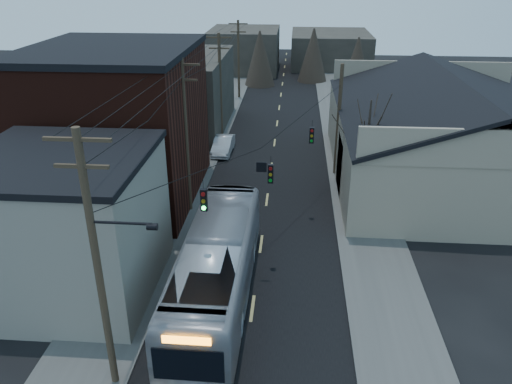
{
  "coord_description": "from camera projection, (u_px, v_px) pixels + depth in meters",
  "views": [
    {
      "loc": [
        1.67,
        -11.22,
        15.14
      ],
      "look_at": [
        -0.36,
        14.79,
        3.0
      ],
      "focal_mm": 35.0,
      "sensor_mm": 36.0,
      "label": 1
    }
  ],
  "objects": [
    {
      "name": "utility_lines",
      "position": [
        229.0,
        113.0,
        36.59
      ],
      "size": [
        11.24,
        45.28,
        10.5
      ],
      "color": "#382B1E",
      "rests_on": "ground"
    },
    {
      "name": "building_brick",
      "position": [
        118.0,
        127.0,
        33.32
      ],
      "size": [
        10.0,
        12.0,
        10.0
      ],
      "primitive_type": "cube",
      "color": "black",
      "rests_on": "ground"
    },
    {
      "name": "sidewalk_right",
      "position": [
        348.0,
        152.0,
        43.28
      ],
      "size": [
        4.0,
        110.0,
        0.12
      ],
      "primitive_type": "cube",
      "color": "#474744",
      "rests_on": "ground"
    },
    {
      "name": "road_surface",
      "position": [
        274.0,
        150.0,
        43.76
      ],
      "size": [
        9.0,
        110.0,
        0.02
      ],
      "primitive_type": "cube",
      "color": "black",
      "rests_on": "ground"
    },
    {
      "name": "sidewalk_left",
      "position": [
        200.0,
        148.0,
        44.19
      ],
      "size": [
        4.0,
        110.0,
        0.12
      ],
      "primitive_type": "cube",
      "color": "#474744",
      "rests_on": "ground"
    },
    {
      "name": "parked_car",
      "position": [
        223.0,
        145.0,
        42.88
      ],
      "size": [
        1.61,
        4.37,
        1.43
      ],
      "primitive_type": "imported",
      "rotation": [
        0.0,
        0.0,
        -0.02
      ],
      "color": "#B3B6BB",
      "rests_on": "ground"
    },
    {
      "name": "building_far_right",
      "position": [
        330.0,
        49.0,
        78.37
      ],
      "size": [
        12.0,
        14.0,
        5.0
      ],
      "primitive_type": "cube",
      "color": "#2E2A25",
      "rests_on": "ground"
    },
    {
      "name": "warehouse",
      "position": [
        445.0,
        144.0,
        37.18
      ],
      "size": [
        16.16,
        20.6,
        7.73
      ],
      "color": "gray",
      "rests_on": "ground"
    },
    {
      "name": "building_left_far",
      "position": [
        179.0,
        92.0,
        48.38
      ],
      "size": [
        9.0,
        14.0,
        7.0
      ],
      "primitive_type": "cube",
      "color": "#2E2A25",
      "rests_on": "ground"
    },
    {
      "name": "bus",
      "position": [
        217.0,
        268.0,
        23.82
      ],
      "size": [
        3.17,
        13.06,
        3.63
      ],
      "primitive_type": "imported",
      "rotation": [
        0.0,
        0.0,
        3.13
      ],
      "color": "#9EA1A9",
      "rests_on": "ground"
    },
    {
      "name": "building_clapboard",
      "position": [
        67.0,
        227.0,
        23.94
      ],
      "size": [
        8.0,
        8.0,
        7.0
      ],
      "primitive_type": "cube",
      "color": "gray",
      "rests_on": "ground"
    },
    {
      "name": "bare_tree",
      "position": [
        366.0,
        154.0,
        32.74
      ],
      "size": [
        0.4,
        0.4,
        7.2
      ],
      "primitive_type": "cone",
      "color": "black",
      "rests_on": "ground"
    },
    {
      "name": "building_far_left",
      "position": [
        245.0,
        50.0,
        74.56
      ],
      "size": [
        10.0,
        12.0,
        6.0
      ],
      "primitive_type": "cube",
      "color": "#2E2A25",
      "rests_on": "ground"
    }
  ]
}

